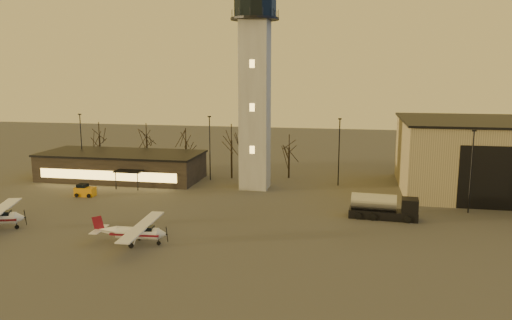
# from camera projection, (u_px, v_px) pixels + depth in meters

# --- Properties ---
(ground) EXTENTS (220.00, 220.00, 0.00)m
(ground) POSITION_uv_depth(u_px,v_px,m) (190.00, 263.00, 44.62)
(ground) COLOR #42403D
(ground) RESTS_ON ground
(control_tower) EXTENTS (6.80, 6.80, 32.60)m
(control_tower) POSITION_uv_depth(u_px,v_px,m) (255.00, 76.00, 70.74)
(control_tower) COLOR gray
(control_tower) RESTS_ON ground
(hangar) EXTENTS (30.60, 20.60, 10.30)m
(hangar) POSITION_uv_depth(u_px,v_px,m) (512.00, 157.00, 69.76)
(hangar) COLOR #958861
(hangar) RESTS_ON ground
(terminal) EXTENTS (25.40, 12.20, 4.30)m
(terminal) POSITION_uv_depth(u_px,v_px,m) (122.00, 166.00, 79.29)
(terminal) COLOR black
(terminal) RESTS_ON ground
(light_poles) EXTENTS (58.50, 12.25, 10.14)m
(light_poles) POSITION_uv_depth(u_px,v_px,m) (260.00, 151.00, 73.53)
(light_poles) COLOR black
(light_poles) RESTS_ON ground
(tree_row) EXTENTS (37.20, 9.20, 8.80)m
(tree_row) POSITION_uv_depth(u_px,v_px,m) (186.00, 138.00, 84.00)
(tree_row) COLOR black
(tree_row) RESTS_ON ground
(cessna_front) EXTENTS (8.11, 10.24, 2.82)m
(cessna_front) POSITION_uv_depth(u_px,v_px,m) (139.00, 235.00, 49.42)
(cessna_front) COLOR silver
(cessna_front) RESTS_ON ground
(fuel_truck) EXTENTS (7.96, 3.06, 2.90)m
(fuel_truck) POSITION_uv_depth(u_px,v_px,m) (383.00, 209.00, 58.12)
(fuel_truck) COLOR black
(fuel_truck) RESTS_ON ground
(service_cart) EXTENTS (2.71, 1.77, 1.70)m
(service_cart) POSITION_uv_depth(u_px,v_px,m) (85.00, 192.00, 68.62)
(service_cart) COLOR #C8800B
(service_cart) RESTS_ON ground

